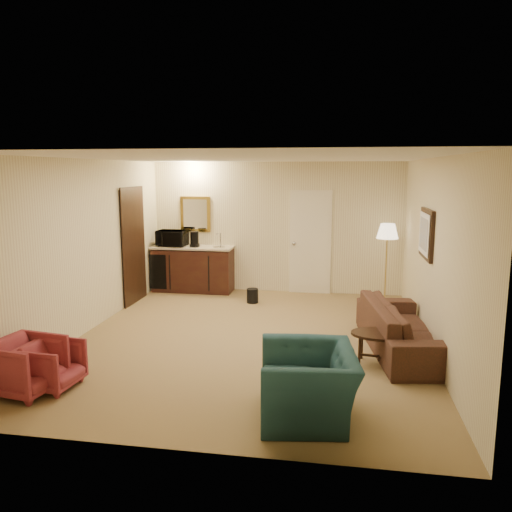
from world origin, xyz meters
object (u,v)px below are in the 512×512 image
(waste_bin, at_px, (252,296))
(microwave, at_px, (172,236))
(teal_armchair, at_px, (308,372))
(coffee_maker, at_px, (194,239))
(sofa, at_px, (404,320))
(floor_lamp, at_px, (386,264))
(rose_chair_near, at_px, (52,363))
(coffee_table, at_px, (380,349))
(rose_chair_far, at_px, (26,363))
(wetbar_cabinet, at_px, (193,269))

(waste_bin, bearing_deg, microwave, 158.49)
(teal_armchair, height_order, coffee_maker, coffee_maker)
(sofa, relative_size, floor_lamp, 1.50)
(sofa, height_order, rose_chair_near, sofa)
(floor_lamp, bearing_deg, coffee_table, -95.98)
(waste_bin, bearing_deg, rose_chair_far, -113.50)
(teal_armchair, distance_m, coffee_maker, 5.52)
(rose_chair_near, height_order, floor_lamp, floor_lamp)
(microwave, bearing_deg, sofa, -30.44)
(teal_armchair, relative_size, rose_chair_far, 1.55)
(teal_armchair, relative_size, floor_lamp, 0.71)
(microwave, height_order, coffee_maker, microwave)
(coffee_maker, bearing_deg, sofa, -21.47)
(coffee_table, bearing_deg, microwave, 138.72)
(sofa, xyz_separation_m, waste_bin, (-2.45, 2.12, -0.30))
(waste_bin, distance_m, coffee_maker, 1.73)
(waste_bin, bearing_deg, rose_chair_near, -111.80)
(waste_bin, xyz_separation_m, coffee_maker, (-1.29, 0.65, 0.94))
(sofa, height_order, coffee_maker, coffee_maker)
(sofa, relative_size, coffee_maker, 7.15)
(coffee_table, bearing_deg, floor_lamp, 84.02)
(rose_chair_far, bearing_deg, floor_lamp, -34.20)
(sofa, height_order, teal_armchair, teal_armchair)
(floor_lamp, relative_size, microwave, 2.58)
(sofa, bearing_deg, rose_chair_near, 106.57)
(rose_chair_far, bearing_deg, wetbar_cabinet, 3.34)
(wetbar_cabinet, relative_size, coffee_table, 2.23)
(sofa, bearing_deg, waste_bin, 40.80)
(teal_armchair, bearing_deg, coffee_table, 143.54)
(teal_armchair, distance_m, floor_lamp, 4.74)
(rose_chair_far, distance_m, microwave, 4.91)
(rose_chair_far, relative_size, floor_lamp, 0.46)
(teal_armchair, distance_m, waste_bin, 4.39)
(rose_chair_near, height_order, coffee_maker, coffee_maker)
(teal_armchair, xyz_separation_m, microwave, (-3.06, 4.89, 0.65))
(wetbar_cabinet, relative_size, microwave, 2.85)
(teal_armchair, relative_size, coffee_table, 1.44)
(rose_chair_far, relative_size, coffee_maker, 2.18)
(teal_armchair, relative_size, microwave, 1.83)
(sofa, height_order, rose_chair_far, sofa)
(rose_chair_near, xyz_separation_m, waste_bin, (1.60, 4.00, -0.16))
(rose_chair_far, xyz_separation_m, waste_bin, (1.81, 4.16, -0.21))
(coffee_table, relative_size, microwave, 1.28)
(floor_lamp, bearing_deg, coffee_maker, 176.08)
(teal_armchair, height_order, waste_bin, teal_armchair)
(wetbar_cabinet, distance_m, rose_chair_far, 4.90)
(sofa, relative_size, rose_chair_near, 3.81)
(rose_chair_near, relative_size, coffee_table, 0.79)
(rose_chair_near, relative_size, microwave, 1.01)
(rose_chair_far, bearing_deg, sofa, -55.74)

